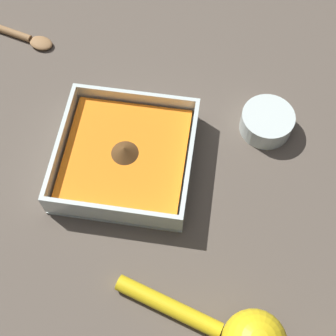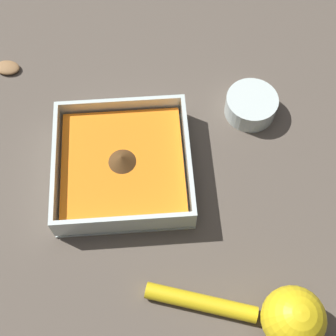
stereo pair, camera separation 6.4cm
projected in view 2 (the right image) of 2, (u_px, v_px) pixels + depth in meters
The scene contains 4 objects.
ground_plane at pixel (139, 149), 0.69m from camera, with size 4.00×4.00×0.00m, color brown.
square_dish at pixel (123, 166), 0.65m from camera, with size 0.19×0.19×0.05m.
spice_bowl at pixel (251, 106), 0.70m from camera, with size 0.08×0.08×0.03m.
lemon_squeezer at pixel (281, 316), 0.54m from camera, with size 0.10×0.21×0.08m.
Camera 2 is at (-0.34, -0.02, 0.60)m, focal length 50.00 mm.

